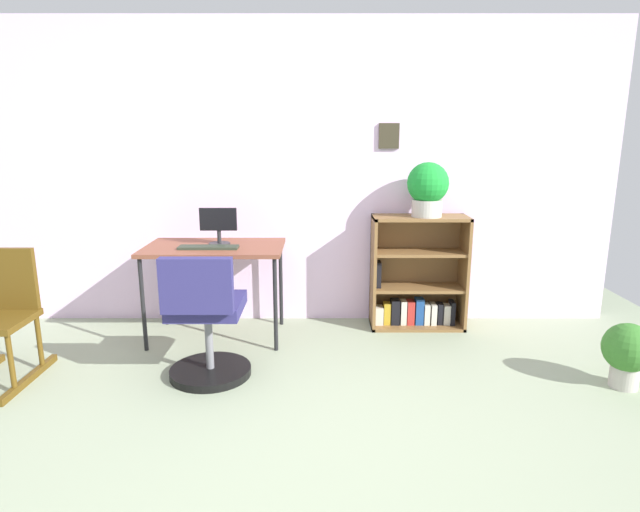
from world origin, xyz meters
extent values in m
plane|color=#919F81|center=(0.00, 0.00, 0.00)|extent=(6.24, 6.24, 0.00)
cube|color=silver|center=(0.00, 2.15, 1.20)|extent=(5.20, 0.10, 2.40)
cube|color=#352F21|center=(0.77, 2.09, 1.51)|extent=(0.16, 0.02, 0.19)
cube|color=brown|center=(-0.56, 1.70, 0.70)|extent=(1.02, 0.61, 0.03)
cylinder|color=black|center=(-1.03, 1.43, 0.34)|extent=(0.03, 0.03, 0.68)
cylinder|color=black|center=(-0.09, 1.43, 0.34)|extent=(0.03, 0.03, 0.68)
cylinder|color=black|center=(-1.03, 1.96, 0.34)|extent=(0.03, 0.03, 0.68)
cylinder|color=black|center=(-0.09, 1.96, 0.34)|extent=(0.03, 0.03, 0.68)
cylinder|color=#262628|center=(-0.53, 1.74, 0.72)|extent=(0.16, 0.16, 0.01)
cylinder|color=#262628|center=(-0.53, 1.74, 0.78)|extent=(0.03, 0.03, 0.10)
cube|color=black|center=(-0.53, 1.73, 0.91)|extent=(0.27, 0.02, 0.17)
cube|color=#2C3628|center=(-0.58, 1.60, 0.72)|extent=(0.43, 0.12, 0.02)
cylinder|color=black|center=(-0.48, 1.03, 0.03)|extent=(0.52, 0.52, 0.05)
cylinder|color=slate|center=(-0.48, 1.03, 0.24)|extent=(0.05, 0.05, 0.38)
cube|color=navy|center=(-0.48, 1.03, 0.47)|extent=(0.44, 0.44, 0.08)
cube|color=navy|center=(-0.48, 0.78, 0.67)|extent=(0.42, 0.07, 0.33)
cube|color=#543C11|center=(-1.60, 0.94, 0.02)|extent=(0.04, 0.64, 0.04)
cylinder|color=#543C11|center=(-1.60, 0.78, 0.21)|extent=(0.03, 0.03, 0.34)
cylinder|color=#543C11|center=(-1.60, 1.10, 0.21)|extent=(0.03, 0.03, 0.34)
cube|color=#543C11|center=(-1.78, 1.12, 0.62)|extent=(0.40, 0.04, 0.40)
cube|color=brown|center=(0.65, 1.92, 0.45)|extent=(0.02, 0.30, 0.90)
cube|color=brown|center=(1.37, 1.92, 0.45)|extent=(0.02, 0.30, 0.90)
cube|color=brown|center=(1.01, 1.92, 0.89)|extent=(0.74, 0.30, 0.02)
cube|color=brown|center=(1.01, 1.92, 0.01)|extent=(0.74, 0.30, 0.02)
cube|color=brown|center=(1.01, 2.06, 0.45)|extent=(0.74, 0.02, 0.90)
cube|color=brown|center=(1.01, 1.92, 0.32)|extent=(0.69, 0.28, 0.02)
cube|color=brown|center=(1.01, 1.92, 0.61)|extent=(0.69, 0.28, 0.02)
cube|color=beige|center=(0.70, 1.91, 0.10)|extent=(0.06, 0.11, 0.14)
cube|color=#B79323|center=(0.77, 1.91, 0.11)|extent=(0.05, 0.09, 0.18)
cube|color=black|center=(0.83, 1.91, 0.13)|extent=(0.07, 0.10, 0.20)
cube|color=beige|center=(0.90, 1.91, 0.12)|extent=(0.05, 0.10, 0.20)
cube|color=#B22D28|center=(0.96, 1.91, 0.12)|extent=(0.06, 0.10, 0.19)
cube|color=#1E478C|center=(1.03, 1.91, 0.13)|extent=(0.06, 0.10, 0.21)
cube|color=beige|center=(1.09, 1.91, 0.11)|extent=(0.04, 0.11, 0.17)
cube|color=beige|center=(1.14, 1.91, 0.11)|extent=(0.04, 0.12, 0.17)
cube|color=black|center=(1.19, 1.91, 0.11)|extent=(0.04, 0.09, 0.17)
cube|color=beige|center=(1.25, 1.91, 0.10)|extent=(0.05, 0.10, 0.16)
cube|color=black|center=(1.29, 1.91, 0.12)|extent=(0.03, 0.12, 0.19)
cube|color=black|center=(0.69, 1.91, 0.44)|extent=(0.04, 0.12, 0.21)
cylinder|color=#B7B2A8|center=(1.05, 1.90, 0.97)|extent=(0.23, 0.23, 0.13)
sphere|color=#1B902F|center=(1.05, 1.90, 1.16)|extent=(0.32, 0.32, 0.32)
cylinder|color=#B7B2A8|center=(2.10, 0.87, 0.07)|extent=(0.17, 0.17, 0.14)
sphere|color=#37792B|center=(2.10, 0.87, 0.26)|extent=(0.30, 0.30, 0.30)
camera|label=1|loc=(0.23, -2.08, 1.52)|focal=29.31mm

